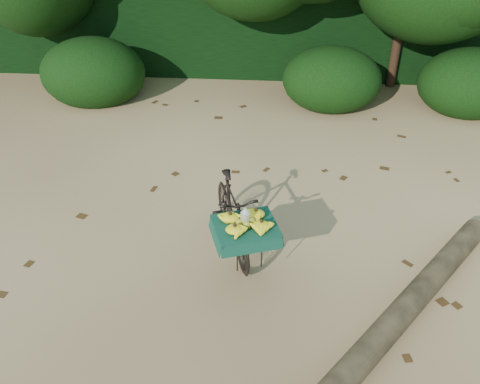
{
  "coord_description": "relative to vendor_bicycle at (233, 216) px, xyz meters",
  "views": [
    {
      "loc": [
        0.49,
        -4.69,
        4.08
      ],
      "look_at": [
        0.13,
        -0.06,
        0.9
      ],
      "focal_mm": 38.0,
      "sensor_mm": 36.0,
      "label": 1
    }
  ],
  "objects": [
    {
      "name": "hedge_backdrop",
      "position": [
        -0.04,
        6.23,
        0.43
      ],
      "size": [
        26.0,
        1.8,
        1.8
      ],
      "primitive_type": "cube",
      "color": "black",
      "rests_on": "ground"
    },
    {
      "name": "bush_clumps",
      "position": [
        0.46,
        4.23,
        -0.02
      ],
      "size": [
        8.8,
        1.7,
        0.9
      ],
      "primitive_type": null,
      "color": "black",
      "rests_on": "ground"
    },
    {
      "name": "ground",
      "position": [
        -0.04,
        -0.07,
        -0.47
      ],
      "size": [
        80.0,
        80.0,
        0.0
      ],
      "primitive_type": "plane",
      "color": "tan",
      "rests_on": "ground"
    },
    {
      "name": "leaf_litter",
      "position": [
        -0.04,
        0.58,
        -0.46
      ],
      "size": [
        7.0,
        7.3,
        0.01
      ],
      "primitive_type": null,
      "color": "#442A12",
      "rests_on": "ground"
    },
    {
      "name": "fallen_log",
      "position": [
        1.82,
        -1.07,
        -0.33
      ],
      "size": [
        2.56,
        3.11,
        0.27
      ],
      "primitive_type": "cylinder",
      "rotation": [
        1.57,
        0.0,
        -0.67
      ],
      "color": "brown",
      "rests_on": "ground"
    },
    {
      "name": "vendor_bicycle",
      "position": [
        0.0,
        0.0,
        0.0
      ],
      "size": [
        1.04,
        1.72,
        0.92
      ],
      "rotation": [
        0.0,
        0.0,
        0.33
      ],
      "color": "black",
      "rests_on": "ground"
    }
  ]
}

